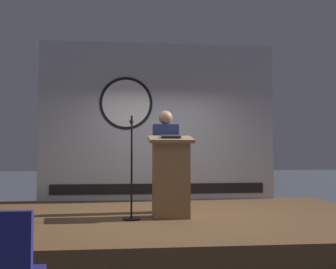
% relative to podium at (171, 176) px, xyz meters
% --- Properties ---
extents(ground_plane, '(40.00, 40.00, 0.00)m').
position_rel_podium_xyz_m(ground_plane, '(-0.01, 0.24, -0.89)').
color(ground_plane, '#383D47').
extents(stage_platform, '(6.40, 4.00, 0.30)m').
position_rel_podium_xyz_m(stage_platform, '(-0.01, 0.24, -0.74)').
color(stage_platform, brown).
rests_on(stage_platform, ground).
extents(banner_display, '(4.71, 0.12, 3.14)m').
position_rel_podium_xyz_m(banner_display, '(-0.03, 2.09, 0.97)').
color(banner_display, '#B2B7C1').
rests_on(banner_display, stage_platform).
extents(podium, '(0.64, 0.50, 1.21)m').
position_rel_podium_xyz_m(podium, '(0.00, 0.00, 0.00)').
color(podium, olive).
rests_on(podium, stage_platform).
extents(speaker_person, '(0.40, 0.26, 1.60)m').
position_rel_podium_xyz_m(speaker_person, '(-0.03, 0.48, 0.22)').
color(speaker_person, black).
rests_on(speaker_person, stage_platform).
extents(microphone_stand, '(0.24, 0.54, 1.46)m').
position_rel_podium_xyz_m(microphone_stand, '(-0.57, -0.10, -0.08)').
color(microphone_stand, black).
rests_on(microphone_stand, stage_platform).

